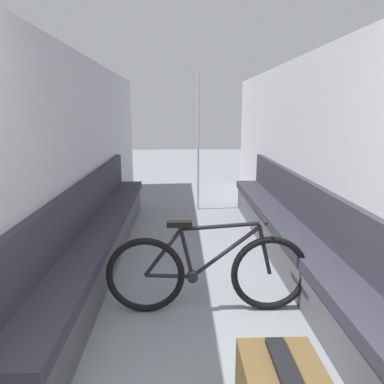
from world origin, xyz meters
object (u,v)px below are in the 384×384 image
at_px(bench_seat_row_left, 99,236).
at_px(bicycle, 208,272).
at_px(bench_seat_row_right, 289,234).
at_px(grab_pole_near, 198,145).

height_order(bench_seat_row_left, bicycle, bench_seat_row_left).
bearing_deg(bench_seat_row_left, bench_seat_row_right, 0.00).
height_order(bench_seat_row_right, bicycle, bench_seat_row_right).
bearing_deg(bicycle, bench_seat_row_left, 129.76).
bearing_deg(bench_seat_row_right, grab_pole_near, 111.50).
relative_size(bench_seat_row_left, grab_pole_near, 2.13).
height_order(bicycle, grab_pole_near, grab_pole_near).
bearing_deg(bench_seat_row_left, grab_pole_near, 62.45).
bearing_deg(bench_seat_row_right, bicycle, -133.39).
relative_size(bench_seat_row_right, grab_pole_near, 2.13).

